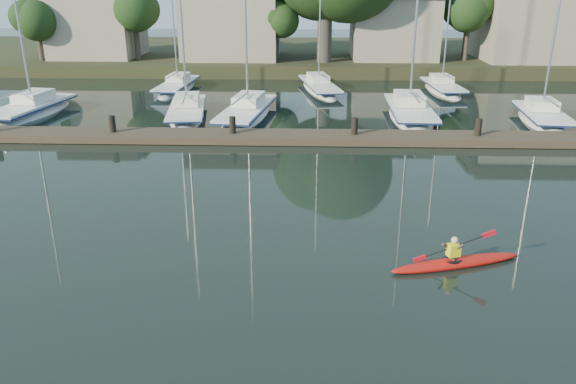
{
  "coord_description": "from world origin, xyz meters",
  "views": [
    {
      "loc": [
        0.71,
        -12.89,
        7.53
      ],
      "look_at": [
        0.11,
        3.72,
        1.2
      ],
      "focal_mm": 35.0,
      "sensor_mm": 36.0,
      "label": 1
    }
  ],
  "objects_px": {
    "sailboat_2": "(247,120)",
    "sailboat_4": "(541,125)",
    "kayak": "(456,261)",
    "sailboat_1": "(188,119)",
    "dock": "(293,137)",
    "sailboat_3": "(409,121)",
    "sailboat_7": "(442,94)",
    "sailboat_6": "(319,92)",
    "sailboat_5": "(177,92)",
    "sailboat_0": "(32,118)"
  },
  "relations": [
    {
      "from": "kayak",
      "to": "sailboat_5",
      "type": "bearing_deg",
      "value": 100.49
    },
    {
      "from": "kayak",
      "to": "sailboat_2",
      "type": "distance_m",
      "value": 19.37
    },
    {
      "from": "sailboat_5",
      "to": "sailboat_0",
      "type": "bearing_deg",
      "value": -126.33
    },
    {
      "from": "sailboat_1",
      "to": "sailboat_2",
      "type": "xyz_separation_m",
      "value": [
        3.52,
        -0.15,
        -0.01
      ]
    },
    {
      "from": "sailboat_4",
      "to": "sailboat_7",
      "type": "relative_size",
      "value": 1.03
    },
    {
      "from": "sailboat_7",
      "to": "sailboat_3",
      "type": "bearing_deg",
      "value": -117.77
    },
    {
      "from": "sailboat_1",
      "to": "sailboat_6",
      "type": "height_order",
      "value": "sailboat_6"
    },
    {
      "from": "sailboat_7",
      "to": "sailboat_0",
      "type": "bearing_deg",
      "value": -165.6
    },
    {
      "from": "sailboat_1",
      "to": "sailboat_2",
      "type": "bearing_deg",
      "value": -10.54
    },
    {
      "from": "sailboat_6",
      "to": "sailboat_5",
      "type": "bearing_deg",
      "value": 170.33
    },
    {
      "from": "kayak",
      "to": "sailboat_1",
      "type": "distance_m",
      "value": 21.15
    },
    {
      "from": "sailboat_2",
      "to": "sailboat_0",
      "type": "bearing_deg",
      "value": -172.87
    },
    {
      "from": "sailboat_0",
      "to": "sailboat_6",
      "type": "bearing_deg",
      "value": 34.15
    },
    {
      "from": "sailboat_5",
      "to": "sailboat_1",
      "type": "bearing_deg",
      "value": -70.18
    },
    {
      "from": "kayak",
      "to": "sailboat_0",
      "type": "distance_m",
      "value": 27.25
    },
    {
      "from": "sailboat_2",
      "to": "sailboat_3",
      "type": "relative_size",
      "value": 1.07
    },
    {
      "from": "kayak",
      "to": "sailboat_1",
      "type": "relative_size",
      "value": 0.29
    },
    {
      "from": "dock",
      "to": "sailboat_7",
      "type": "relative_size",
      "value": 2.9
    },
    {
      "from": "kayak",
      "to": "sailboat_7",
      "type": "relative_size",
      "value": 0.34
    },
    {
      "from": "sailboat_5",
      "to": "sailboat_7",
      "type": "height_order",
      "value": "sailboat_5"
    },
    {
      "from": "sailboat_3",
      "to": "sailboat_6",
      "type": "distance_m",
      "value": 9.74
    },
    {
      "from": "dock",
      "to": "sailboat_1",
      "type": "bearing_deg",
      "value": 141.03
    },
    {
      "from": "sailboat_4",
      "to": "sailboat_5",
      "type": "bearing_deg",
      "value": 164.6
    },
    {
      "from": "sailboat_6",
      "to": "sailboat_7",
      "type": "distance_m",
      "value": 8.79
    },
    {
      "from": "sailboat_4",
      "to": "sailboat_1",
      "type": "bearing_deg",
      "value": -175.78
    },
    {
      "from": "sailboat_7",
      "to": "dock",
      "type": "bearing_deg",
      "value": -130.8
    },
    {
      "from": "sailboat_2",
      "to": "sailboat_7",
      "type": "distance_m",
      "value": 15.65
    },
    {
      "from": "sailboat_0",
      "to": "sailboat_4",
      "type": "bearing_deg",
      "value": 6.52
    },
    {
      "from": "sailboat_1",
      "to": "sailboat_7",
      "type": "xyz_separation_m",
      "value": [
        16.64,
        8.39,
        0.01
      ]
    },
    {
      "from": "dock",
      "to": "sailboat_2",
      "type": "height_order",
      "value": "sailboat_2"
    },
    {
      "from": "sailboat_3",
      "to": "sailboat_6",
      "type": "height_order",
      "value": "sailboat_6"
    },
    {
      "from": "sailboat_2",
      "to": "sailboat_4",
      "type": "relative_size",
      "value": 1.27
    },
    {
      "from": "kayak",
      "to": "sailboat_1",
      "type": "bearing_deg",
      "value": 105.01
    },
    {
      "from": "sailboat_2",
      "to": "sailboat_7",
      "type": "height_order",
      "value": "sailboat_2"
    },
    {
      "from": "sailboat_2",
      "to": "sailboat_6",
      "type": "relative_size",
      "value": 1.08
    },
    {
      "from": "dock",
      "to": "sailboat_6",
      "type": "xyz_separation_m",
      "value": [
        1.5,
        13.61,
        -0.37
      ]
    },
    {
      "from": "dock",
      "to": "sailboat_3",
      "type": "xyz_separation_m",
      "value": [
        6.59,
        5.3,
        -0.42
      ]
    },
    {
      "from": "sailboat_0",
      "to": "sailboat_4",
      "type": "height_order",
      "value": "sailboat_0"
    },
    {
      "from": "sailboat_2",
      "to": "sailboat_4",
      "type": "bearing_deg",
      "value": 5.97
    },
    {
      "from": "sailboat_2",
      "to": "sailboat_3",
      "type": "xyz_separation_m",
      "value": [
        9.41,
        0.32,
        -0.02
      ]
    },
    {
      "from": "sailboat_7",
      "to": "kayak",
      "type": "bearing_deg",
      "value": -105.13
    },
    {
      "from": "sailboat_0",
      "to": "sailboat_2",
      "type": "distance_m",
      "value": 12.82
    },
    {
      "from": "dock",
      "to": "sailboat_7",
      "type": "distance_m",
      "value": 17.0
    },
    {
      "from": "sailboat_2",
      "to": "sailboat_6",
      "type": "bearing_deg",
      "value": 71.14
    },
    {
      "from": "dock",
      "to": "sailboat_1",
      "type": "height_order",
      "value": "sailboat_1"
    },
    {
      "from": "dock",
      "to": "sailboat_7",
      "type": "xyz_separation_m",
      "value": [
        10.29,
        13.52,
        -0.38
      ]
    },
    {
      "from": "kayak",
      "to": "sailboat_4",
      "type": "xyz_separation_m",
      "value": [
        8.94,
        17.24,
        -0.35
      ]
    },
    {
      "from": "sailboat_4",
      "to": "sailboat_2",
      "type": "bearing_deg",
      "value": -175.67
    },
    {
      "from": "sailboat_3",
      "to": "sailboat_6",
      "type": "relative_size",
      "value": 1.01
    },
    {
      "from": "sailboat_0",
      "to": "sailboat_7",
      "type": "height_order",
      "value": "sailboat_0"
    }
  ]
}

